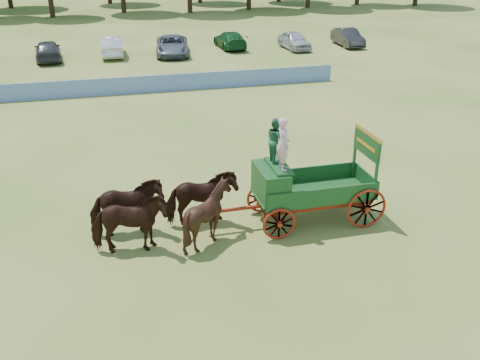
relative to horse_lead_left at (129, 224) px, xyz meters
name	(u,v)px	position (x,y,z in m)	size (l,w,h in m)	color
ground	(206,238)	(2.37, 0.25, -0.98)	(160.00, 160.00, 0.00)	#A19549
horse_lead_left	(129,224)	(0.00, 0.00, 0.00)	(1.05, 2.31, 1.95)	black
horse_lead_right	(127,208)	(0.00, 1.10, 0.00)	(1.05, 2.31, 1.95)	black
horse_wheel_left	(208,215)	(2.40, 0.00, 0.00)	(1.58, 1.77, 1.95)	black
horse_wheel_right	(201,199)	(2.40, 1.10, 0.00)	(1.05, 2.31, 1.95)	black
farm_dray	(293,178)	(5.36, 0.56, 0.65)	(6.00, 2.00, 3.84)	#9B240F
sponsor_banner	(132,85)	(1.37, 18.25, -0.45)	(26.00, 0.08, 1.05)	#1E54A6
parked_cars	(63,49)	(-3.06, 30.04, -0.21)	(46.29, 7.85, 1.64)	silver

